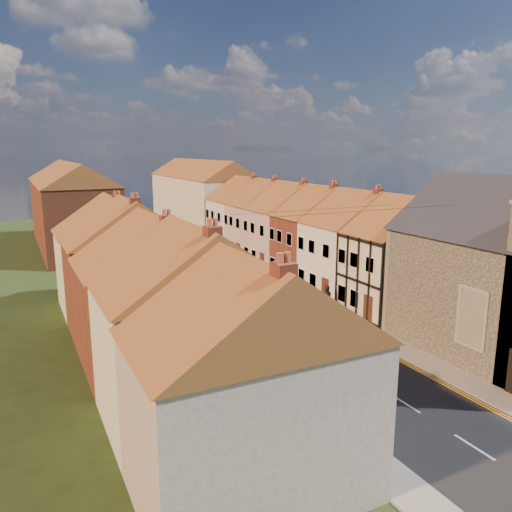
% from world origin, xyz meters
% --- Properties ---
extents(ground, '(160.00, 160.00, 0.00)m').
position_xyz_m(ground, '(0.00, 0.00, 0.00)').
color(ground, '#293A19').
rests_on(ground, ground).
extents(road, '(7.00, 90.00, 0.02)m').
position_xyz_m(road, '(0.00, 30.00, 0.01)').
color(road, black).
rests_on(road, ground).
extents(pavement_left, '(1.80, 90.00, 0.12)m').
position_xyz_m(pavement_left, '(-4.40, 30.00, 0.06)').
color(pavement_left, '#A29A93').
rests_on(pavement_left, ground).
extents(pavement_right, '(1.80, 90.00, 0.12)m').
position_xyz_m(pavement_right, '(4.40, 30.00, 0.06)').
color(pavement_right, '#A29A93').
rests_on(pavement_right, ground).
extents(cottage_r_tudor, '(8.30, 5.20, 9.00)m').
position_xyz_m(cottage_r_tudor, '(9.27, 12.70, 4.47)').
color(cottage_r_tudor, '#EEEAC8').
rests_on(cottage_r_tudor, ground).
extents(cottage_r_white_near, '(8.30, 6.00, 9.00)m').
position_xyz_m(cottage_r_white_near, '(9.30, 18.10, 4.47)').
color(cottage_r_white_near, silver).
rests_on(cottage_r_white_near, ground).
extents(cottage_r_cream_mid, '(8.30, 5.20, 9.00)m').
position_xyz_m(cottage_r_cream_mid, '(9.30, 23.50, 4.48)').
color(cottage_r_cream_mid, '#97432C').
rests_on(cottage_r_cream_mid, ground).
extents(cottage_r_pink, '(8.30, 6.00, 9.00)m').
position_xyz_m(cottage_r_pink, '(9.30, 28.90, 4.47)').
color(cottage_r_pink, beige).
rests_on(cottage_r_pink, ground).
extents(cottage_r_white_far, '(8.30, 5.20, 9.00)m').
position_xyz_m(cottage_r_white_far, '(9.30, 34.30, 4.48)').
color(cottage_r_white_far, beige).
rests_on(cottage_r_white_far, ground).
extents(cottage_r_cream_far, '(8.30, 6.00, 9.00)m').
position_xyz_m(cottage_r_cream_far, '(9.30, 39.70, 4.47)').
color(cottage_r_cream_far, silver).
rests_on(cottage_r_cream_far, ground).
extents(cottage_l_brick_near, '(8.30, 5.70, 8.80)m').
position_xyz_m(cottage_l_brick_near, '(-9.30, -0.25, 4.37)').
color(cottage_l_brick_near, beige).
rests_on(cottage_l_brick_near, ground).
extents(cottage_l_cream, '(8.30, 6.30, 9.10)m').
position_xyz_m(cottage_l_cream, '(-9.30, 5.55, 4.52)').
color(cottage_l_cream, '#EEEAC8').
rests_on(cottage_l_cream, ground).
extents(cottage_l_white, '(8.30, 6.90, 8.80)m').
position_xyz_m(cottage_l_white, '(-9.30, 11.95, 4.37)').
color(cottage_l_white, '#97432C').
rests_on(cottage_l_white, ground).
extents(cottage_l_brick_mid, '(8.30, 5.70, 9.10)m').
position_xyz_m(cottage_l_brick_mid, '(-9.30, 18.05, 4.53)').
color(cottage_l_brick_mid, '#97432C').
rests_on(cottage_l_brick_mid, ground).
extents(cottage_l_pink, '(8.30, 6.30, 8.80)m').
position_xyz_m(cottage_l_pink, '(-9.30, 23.85, 4.37)').
color(cottage_l_pink, '#EEEAC8').
rests_on(cottage_l_pink, ground).
extents(block_right_far, '(8.30, 24.20, 10.50)m').
position_xyz_m(block_right_far, '(9.30, 55.00, 5.29)').
color(block_right_far, '#EEEAC8').
rests_on(block_right_far, ground).
extents(block_left_far, '(8.30, 24.20, 10.50)m').
position_xyz_m(block_left_far, '(-9.30, 50.00, 5.29)').
color(block_left_far, '#97432C').
rests_on(block_left_far, ground).
extents(lamppost, '(0.88, 0.15, 6.00)m').
position_xyz_m(lamppost, '(-3.81, 20.00, 3.54)').
color(lamppost, black).
rests_on(lamppost, pavement_left).
extents(car_near, '(2.05, 3.78, 1.22)m').
position_xyz_m(car_near, '(-1.66, 7.26, 0.61)').
color(car_near, black).
rests_on(car_near, ground).
extents(car_mid, '(2.14, 4.20, 1.32)m').
position_xyz_m(car_mid, '(-3.20, 25.59, 0.66)').
color(car_mid, '#A0A1A7').
rests_on(car_mid, ground).
extents(car_far, '(3.44, 5.27, 1.42)m').
position_xyz_m(car_far, '(-3.01, 34.00, 0.71)').
color(car_far, navy).
rests_on(car_far, ground).
extents(car_distant, '(2.62, 5.00, 1.34)m').
position_xyz_m(car_distant, '(-1.72, 50.00, 0.67)').
color(car_distant, '#B4B9BC').
rests_on(car_distant, ground).
extents(pedestrian_left, '(0.63, 0.47, 1.58)m').
position_xyz_m(pedestrian_left, '(-3.90, 13.16, 0.91)').
color(pedestrian_left, black).
rests_on(pedestrian_left, pavement_left).
extents(pedestrian_right, '(1.01, 0.83, 1.93)m').
position_xyz_m(pedestrian_right, '(4.40, 15.17, 1.08)').
color(pedestrian_right, '#282220').
rests_on(pedestrian_right, pavement_right).
extents(car_mid_b, '(2.47, 4.35, 1.36)m').
position_xyz_m(car_mid_b, '(2.95, 14.00, 0.68)').
color(car_mid_b, '#ABADB3').
rests_on(car_mid_b, ground).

